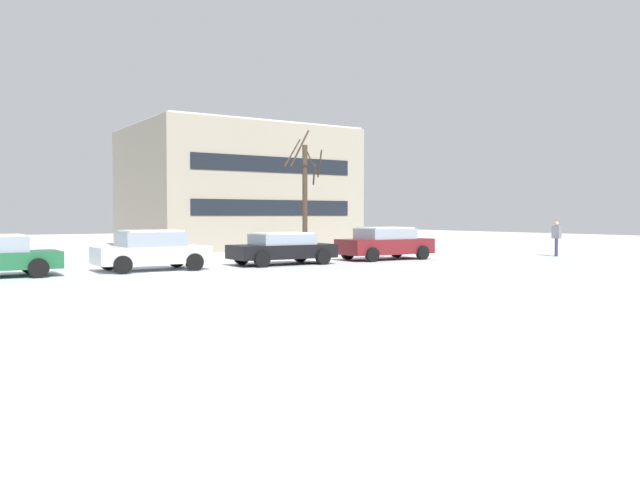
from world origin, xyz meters
TOP-DOWN VIEW (x-y plane):
  - ground_plane at (0.00, 0.00)m, footprint 120.00×120.00m
  - road_surface at (0.00, 3.55)m, footprint 80.00×9.10m
  - parked_car_white at (4.56, 9.06)m, footprint 4.04×2.19m
  - parked_car_black at (10.03, 8.94)m, footprint 4.34×2.13m
  - parked_car_maroon at (15.50, 9.02)m, footprint 4.45×2.16m
  - pedestrian_crossing at (24.23, 6.34)m, footprint 0.51×0.44m
  - tree_far_left at (13.65, 13.03)m, footprint 2.04×2.03m
  - building_far_right at (14.94, 23.52)m, footprint 12.80×10.22m

SIDE VIEW (x-z plane):
  - ground_plane at x=0.00m, z-range 0.00..0.00m
  - road_surface at x=0.00m, z-range 0.00..0.00m
  - parked_car_black at x=10.03m, z-range 0.03..1.35m
  - parked_car_white at x=4.56m, z-range 0.01..1.50m
  - parked_car_maroon at x=15.50m, z-range 0.02..1.51m
  - pedestrian_crossing at x=24.23m, z-range 0.14..1.88m
  - tree_far_left at x=13.65m, z-range -0.11..6.20m
  - building_far_right at x=14.94m, z-range 0.00..7.52m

